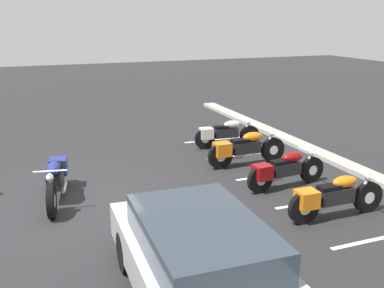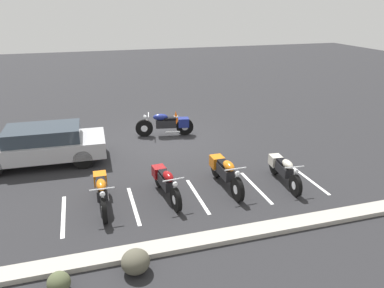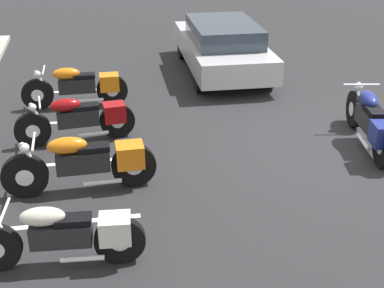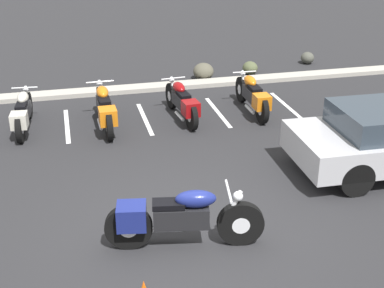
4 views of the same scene
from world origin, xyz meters
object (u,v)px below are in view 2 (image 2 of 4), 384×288
object	(u,v)px
parked_bike_0	(283,169)
parked_bike_1	(225,171)
parked_bike_3	(102,190)
landscape_rock_1	(136,262)
car_silver	(41,144)
traffic_cone	(176,118)
landscape_rock_2	(59,283)
motorcycle_navy_featured	(168,124)
parked_bike_2	(165,181)

from	to	relation	value
parked_bike_0	parked_bike_1	bearing A→B (deg)	-93.94
parked_bike_3	landscape_rock_1	size ratio (longest dim) A/B	3.53
car_silver	traffic_cone	world-z (taller)	car_silver
parked_bike_0	car_silver	world-z (taller)	car_silver
parked_bike_1	parked_bike_3	bearing A→B (deg)	-89.60
landscape_rock_2	motorcycle_navy_featured	bearing A→B (deg)	-116.47
traffic_cone	parked_bike_1	bearing A→B (deg)	88.89
landscape_rock_2	parked_bike_0	bearing A→B (deg)	-155.63
parked_bike_1	landscape_rock_2	world-z (taller)	parked_bike_1
motorcycle_navy_featured	landscape_rock_2	bearing A→B (deg)	73.92
landscape_rock_2	parked_bike_1	bearing A→B (deg)	-145.43
motorcycle_navy_featured	parked_bike_2	world-z (taller)	motorcycle_navy_featured
parked_bike_2	traffic_cone	distance (m)	6.72
parked_bike_3	parked_bike_0	bearing A→B (deg)	88.63
motorcycle_navy_featured	landscape_rock_1	xyz separation A→B (m)	(2.54, 7.95, -0.25)
parked_bike_2	traffic_cone	world-z (taller)	parked_bike_2
landscape_rock_1	landscape_rock_2	bearing A→B (deg)	5.28
motorcycle_navy_featured	traffic_cone	xyz separation A→B (m)	(-0.72, -1.44, -0.21)
parked_bike_3	landscape_rock_2	bearing A→B (deg)	-17.97
parked_bike_3	car_silver	distance (m)	3.91
car_silver	traffic_cone	xyz separation A→B (m)	(-5.46, -2.96, -0.40)
parked_bike_3	landscape_rock_2	size ratio (longest dim) A/B	4.50
parked_bike_2	landscape_rock_1	bearing A→B (deg)	-29.49
parked_bike_0	traffic_cone	world-z (taller)	parked_bike_0
motorcycle_navy_featured	car_silver	size ratio (longest dim) A/B	0.54
parked_bike_2	motorcycle_navy_featured	bearing A→B (deg)	160.49
car_silver	landscape_rock_2	xyz separation A→B (m)	(-0.72, 6.57, -0.48)
parked_bike_0	parked_bike_2	size ratio (longest dim) A/B	0.98
parked_bike_2	car_silver	bearing A→B (deg)	-140.29
motorcycle_navy_featured	parked_bike_3	distance (m)	5.83
parked_bike_2	landscape_rock_2	size ratio (longest dim) A/B	4.41
parked_bike_0	parked_bike_1	distance (m)	1.82
landscape_rock_2	parked_bike_3	bearing A→B (deg)	-108.50
parked_bike_1	parked_bike_3	xyz separation A→B (m)	(3.59, 0.10, -0.02)
parked_bike_0	landscape_rock_2	size ratio (longest dim) A/B	4.30
motorcycle_navy_featured	traffic_cone	bearing A→B (deg)	-106.10
parked_bike_0	landscape_rock_2	distance (m)	7.05
landscape_rock_1	traffic_cone	size ratio (longest dim) A/B	1.03
parked_bike_2	landscape_rock_1	xyz separation A→B (m)	(1.31, 2.96, -0.21)
parked_bike_1	landscape_rock_1	bearing A→B (deg)	-47.01
motorcycle_navy_featured	landscape_rock_1	size ratio (longest dim) A/B	3.79
motorcycle_navy_featured	landscape_rock_1	bearing A→B (deg)	82.68
motorcycle_navy_featured	parked_bike_1	size ratio (longest dim) A/B	1.03
landscape_rock_1	landscape_rock_2	xyz separation A→B (m)	(1.49, 0.14, -0.04)
parked_bike_1	traffic_cone	size ratio (longest dim) A/B	3.81
motorcycle_navy_featured	car_silver	bearing A→B (deg)	28.11
motorcycle_navy_featured	parked_bike_1	distance (m)	4.94
parked_bike_0	car_silver	size ratio (longest dim) A/B	0.48
landscape_rock_2	traffic_cone	distance (m)	10.65
parked_bike_0	parked_bike_3	world-z (taller)	parked_bike_3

